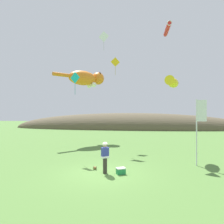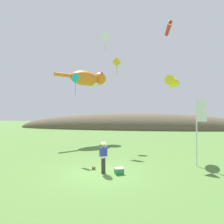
{
  "view_description": "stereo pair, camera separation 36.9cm",
  "coord_description": "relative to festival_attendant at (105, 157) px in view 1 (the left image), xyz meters",
  "views": [
    {
      "loc": [
        2.01,
        -11.17,
        3.51
      ],
      "look_at": [
        0.0,
        4.0,
        3.5
      ],
      "focal_mm": 32.0,
      "sensor_mm": 36.0,
      "label": 1
    },
    {
      "loc": [
        2.38,
        -11.12,
        3.51
      ],
      "look_at": [
        0.0,
        4.0,
        3.5
      ],
      "focal_mm": 32.0,
      "sensor_mm": 36.0,
      "label": 2
    }
  ],
  "objects": [
    {
      "name": "kite_diamond_gold",
      "position": [
        -0.56,
        9.94,
        7.87
      ],
      "size": [
        0.95,
        0.38,
        1.91
      ],
      "color": "yellow"
    },
    {
      "name": "festival_attendant",
      "position": [
        0.0,
        0.0,
        0.0
      ],
      "size": [
        0.49,
        0.46,
        1.77
      ],
      "color": "#332D28",
      "rests_on": "ground"
    },
    {
      "name": "kite_fish_windsock",
      "position": [
        4.56,
        4.96,
        4.88
      ],
      "size": [
        1.55,
        2.8,
        0.83
      ],
      "color": "yellow"
    },
    {
      "name": "picnic_cooler",
      "position": [
        0.91,
        -0.02,
        -0.77
      ],
      "size": [
        0.58,
        0.51,
        0.36
      ],
      "color": "#268C4C",
      "rests_on": "ground"
    },
    {
      "name": "festival_banner_pole",
      "position": [
        5.81,
        2.39,
        1.89
      ],
      "size": [
        0.66,
        0.08,
        4.34
      ],
      "color": "silver",
      "rests_on": "ground"
    },
    {
      "name": "kite_diamond_white",
      "position": [
        -1.77,
        9.66,
        10.55
      ],
      "size": [
        1.15,
        0.18,
        2.06
      ],
      "color": "white"
    },
    {
      "name": "kite_giant_cat",
      "position": [
        -4.37,
        12.18,
        6.58
      ],
      "size": [
        5.01,
        5.17,
        2.02
      ],
      "color": "orange"
    },
    {
      "name": "ground_plane",
      "position": [
        -0.12,
        -0.06,
        -0.95
      ],
      "size": [
        120.0,
        120.0,
        0.0
      ],
      "primitive_type": "plane",
      "color": "#517A38"
    },
    {
      "name": "kite_spool",
      "position": [
        -0.73,
        0.64,
        -0.85
      ],
      "size": [
        0.16,
        0.21,
        0.21
      ],
      "color": "olive",
      "rests_on": "ground"
    },
    {
      "name": "kite_tube_streamer",
      "position": [
        4.47,
        7.2,
        10.02
      ],
      "size": [
        0.44,
        2.6,
        0.44
      ],
      "color": "red"
    },
    {
      "name": "distant_hill_ridge",
      "position": [
        -0.12,
        30.84,
        -0.95
      ],
      "size": [
        50.17,
        10.12,
        6.55
      ],
      "color": "brown",
      "rests_on": "ground"
    },
    {
      "name": "kite_diamond_teal",
      "position": [
        -3.12,
        4.14,
        5.26
      ],
      "size": [
        0.88,
        0.35,
        1.83
      ],
      "color": "#19BFBF"
    }
  ]
}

